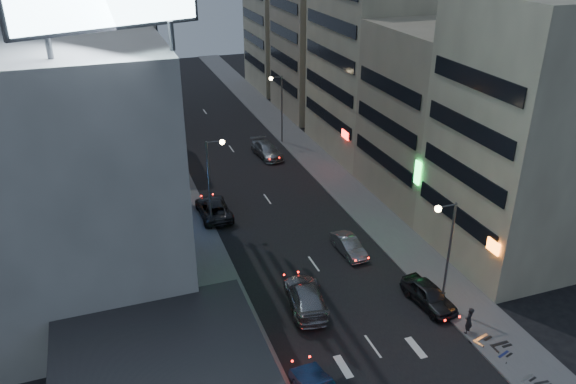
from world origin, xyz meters
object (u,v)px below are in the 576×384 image
parked_car_right_mid (349,246)px  scooter_blue (508,344)px  scooter_silver_b (487,326)px  scooter_silver_a (532,367)px  parked_car_right_near (429,295)px  parked_car_right_far (267,150)px  scooter_black_b (508,333)px  parked_car_left (214,208)px  scooter_black_a (549,373)px  road_car_silver (306,296)px  person (469,320)px

parked_car_right_mid → scooter_blue: bearing=-74.9°
scooter_silver_b → scooter_silver_a: bearing=168.0°
parked_car_right_near → scooter_silver_a: size_ratio=2.89×
scooter_silver_a → parked_car_right_far: bearing=-7.2°
parked_car_right_mid → scooter_silver_b: (4.18, -11.99, 0.01)m
parked_car_right_mid → parked_car_right_near: bearing=-76.0°
scooter_silver_a → parked_car_right_near: bearing=0.3°
scooter_blue → scooter_black_b: bearing=-55.8°
scooter_blue → scooter_black_b: size_ratio=0.84×
parked_car_right_near → scooter_black_b: (2.62, -5.05, -0.09)m
parked_car_right_far → scooter_blue: (4.41, -35.54, -0.18)m
scooter_black_b → parked_car_right_far: bearing=7.7°
parked_car_left → scooter_silver_b: bearing=120.3°
parked_car_right_near → parked_car_right_mid: parked_car_right_near is taller
parked_car_left → scooter_silver_a: size_ratio=3.47×
scooter_black_a → road_car_silver: bearing=49.2°
person → scooter_silver_b: (1.10, -0.50, -0.38)m
parked_car_right_near → person: bearing=-85.1°
parked_car_left → scooter_blue: parked_car_left is taller
scooter_black_a → scooter_blue: scooter_blue is taller
scooter_black_a → parked_car_right_near: bearing=22.4°
parked_car_right_far → scooter_black_b: parked_car_right_far is taller
person → parked_car_right_near: bearing=-108.4°
parked_car_right_mid → scooter_silver_a: 16.46m
scooter_black_a → parked_car_right_far: bearing=13.0°
scooter_black_b → person: bearing=51.3°
scooter_black_b → scooter_silver_a: bearing=167.1°
parked_car_right_far → person: (3.07, -33.29, 0.27)m
parked_car_left → person: person is taller
parked_car_right_near → parked_car_right_mid: (-2.38, 7.96, -0.12)m
scooter_black_a → scooter_blue: size_ratio=0.99×
parked_car_right_mid → scooter_silver_a: (4.37, -15.87, -0.06)m
person → scooter_blue: 2.65m
parked_car_left → scooter_black_a: size_ratio=3.49×
road_car_silver → parked_car_right_mid: bearing=-127.8°
scooter_black_a → scooter_silver_a: size_ratio=0.99×
parked_car_right_near → parked_car_right_mid: 8.31m
parked_car_right_near → scooter_black_a: size_ratio=2.91×
person → scooter_black_b: bearing=112.1°
scooter_silver_a → scooter_silver_b: 3.88m
parked_car_right_mid → scooter_black_a: bearing=-76.0°
parked_car_left → parked_car_right_mid: bearing=131.5°
parked_car_right_mid → parked_car_right_far: bearing=87.3°
parked_car_right_near → parked_car_right_far: (-2.37, 29.76, -0.00)m
parked_car_right_mid → person: size_ratio=2.18×
parked_car_right_near → scooter_blue: 6.13m
parked_car_left → person: 24.38m
parked_car_right_near → parked_car_right_far: 29.85m
scooter_black_b → scooter_silver_b: (-0.82, 1.01, -0.02)m
road_car_silver → scooter_black_a: road_car_silver is taller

